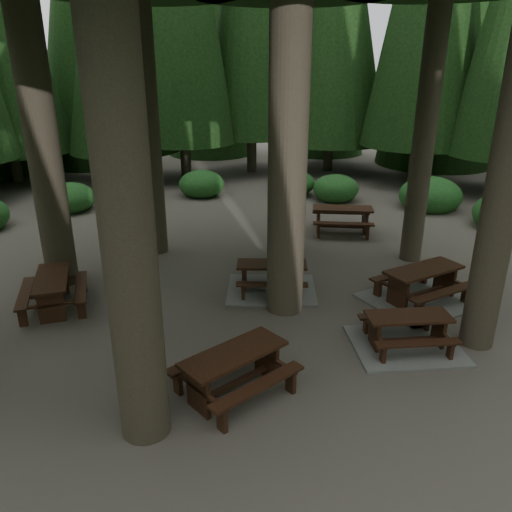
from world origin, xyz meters
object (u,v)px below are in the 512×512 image
object	(u,v)px
picnic_table_a	(406,336)
picnic_table_e	(234,366)
picnic_table_b	(53,287)
picnic_table_c	(272,282)
picnic_table_f	(421,289)
picnic_table_d	(342,216)

from	to	relation	value
picnic_table_a	picnic_table_e	distance (m)	3.76
picnic_table_b	picnic_table_c	world-z (taller)	picnic_table_b
picnic_table_a	picnic_table_f	size ratio (longest dim) A/B	0.86
picnic_table_d	picnic_table_e	size ratio (longest dim) A/B	1.05
picnic_table_e	picnic_table_f	xyz separation A→B (m)	(5.30, 2.04, -0.24)
picnic_table_b	picnic_table_c	size ratio (longest dim) A/B	0.70
picnic_table_a	picnic_table_d	distance (m)	7.38
picnic_table_c	picnic_table_d	xyz separation A→B (m)	(3.88, 3.65, 0.32)
picnic_table_e	picnic_table_b	bearing A→B (deg)	102.22
picnic_table_c	picnic_table_d	size ratio (longest dim) A/B	1.09
picnic_table_a	picnic_table_d	bearing A→B (deg)	85.69
picnic_table_e	picnic_table_a	bearing A→B (deg)	-17.36
picnic_table_d	picnic_table_f	bearing A→B (deg)	-73.06
picnic_table_b	picnic_table_c	xyz separation A→B (m)	(5.17, -0.73, -0.28)
picnic_table_a	picnic_table_d	xyz separation A→B (m)	(2.21, 7.04, 0.33)
picnic_table_b	picnic_table_e	bearing A→B (deg)	-143.58
picnic_table_c	picnic_table_f	size ratio (longest dim) A/B	0.94
picnic_table_b	picnic_table_f	xyz separation A→B (m)	(8.42, -2.42, -0.23)
picnic_table_b	picnic_table_d	world-z (taller)	picnic_table_d
picnic_table_d	picnic_table_a	bearing A→B (deg)	-83.65
picnic_table_b	picnic_table_d	bearing A→B (deg)	-70.62
picnic_table_b	picnic_table_e	world-z (taller)	picnic_table_e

